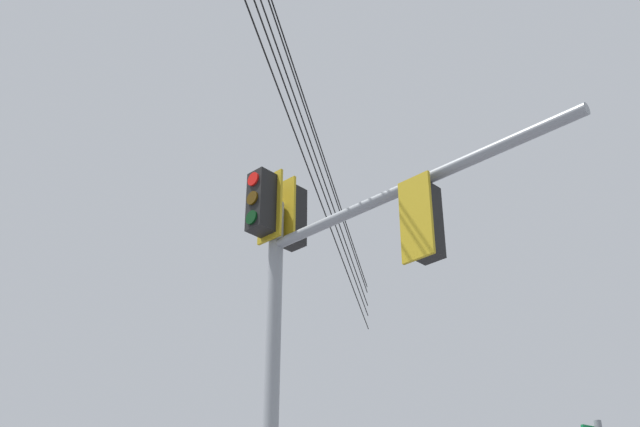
{
  "coord_description": "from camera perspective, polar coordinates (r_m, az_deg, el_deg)",
  "views": [
    {
      "loc": [
        -2.41,
        -8.4,
        1.34
      ],
      "look_at": [
        0.66,
        0.21,
        6.32
      ],
      "focal_mm": 44.59,
      "sensor_mm": 36.0,
      "label": 1
    }
  ],
  "objects": [
    {
      "name": "signal_mast_assembly",
      "position": [
        9.98,
        -0.61,
        -6.37
      ],
      "size": [
        2.61,
        4.45,
        7.21
      ],
      "color": "gray",
      "rests_on": "ground"
    },
    {
      "name": "overhead_wire_span",
      "position": [
        13.3,
        -1.93,
        8.59
      ],
      "size": [
        9.79,
        17.01,
        1.5
      ],
      "color": "black"
    }
  ]
}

